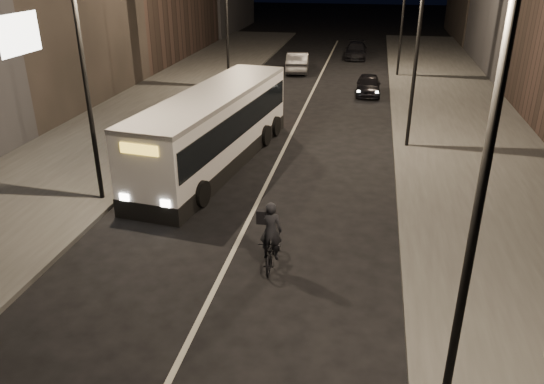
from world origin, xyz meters
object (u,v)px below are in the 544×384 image
at_px(city_bus, 215,125).
at_px(cyclist_on_bicycle, 272,245).
at_px(streetlight_right_near, 468,161).
at_px(streetlight_right_far, 400,0).
at_px(streetlight_left_far, 230,5).
at_px(car_mid, 298,62).
at_px(car_near, 368,85).
at_px(car_far, 356,50).
at_px(streetlight_right_mid, 413,29).
at_px(streetlight_left_near, 89,53).

distance_m(city_bus, cyclist_on_bicycle, 8.66).
bearing_deg(streetlight_right_near, city_bus, 122.31).
distance_m(streetlight_right_far, streetlight_left_far, 12.24).
bearing_deg(streetlight_right_near, streetlight_right_far, 90.00).
xyz_separation_m(streetlight_right_far, streetlight_left_far, (-10.66, -6.00, 0.00)).
relative_size(streetlight_left_far, city_bus, 0.68).
bearing_deg(car_mid, car_near, 125.70).
height_order(streetlight_right_far, cyclist_on_bicycle, streetlight_right_far).
distance_m(streetlight_right_far, car_far, 9.15).
xyz_separation_m(streetlight_left_far, car_near, (8.93, 0.19, -4.73)).
relative_size(streetlight_right_mid, car_near, 2.19).
height_order(city_bus, car_near, city_bus).
relative_size(streetlight_left_near, car_mid, 1.78).
bearing_deg(streetlight_left_near, streetlight_left_far, 90.00).
xyz_separation_m(city_bus, car_far, (4.85, 26.72, -1.06)).
relative_size(streetlight_left_near, streetlight_left_far, 1.00).
xyz_separation_m(streetlight_right_far, cyclist_on_bicycle, (-4.03, -27.18, -4.66)).
bearing_deg(cyclist_on_bicycle, streetlight_right_near, -52.99).
height_order(streetlight_right_far, car_near, streetlight_right_far).
bearing_deg(streetlight_right_mid, streetlight_left_far, 136.84).
xyz_separation_m(city_bus, cyclist_on_bicycle, (3.88, -7.68, -1.01)).
distance_m(streetlight_left_near, car_near, 20.81).
relative_size(streetlight_right_near, city_bus, 0.68).
distance_m(streetlight_left_near, car_far, 32.48).
bearing_deg(streetlight_left_near, cyclist_on_bicycle, -25.57).
height_order(streetlight_left_far, city_bus, streetlight_left_far).
bearing_deg(city_bus, car_near, 73.37).
distance_m(car_near, car_mid, 8.35).
height_order(streetlight_right_mid, streetlight_left_far, same).
relative_size(streetlight_left_far, car_mid, 1.78).
bearing_deg(streetlight_left_far, car_far, 60.10).
xyz_separation_m(car_near, car_mid, (-5.48, 6.29, 0.12)).
relative_size(streetlight_right_far, streetlight_left_near, 1.00).
bearing_deg(streetlight_right_near, streetlight_right_mid, 90.00).
bearing_deg(car_far, car_mid, -121.57).
height_order(city_bus, car_far, city_bus).
bearing_deg(car_far, city_bus, -100.25).
bearing_deg(streetlight_right_mid, car_far, 97.50).
bearing_deg(streetlight_left_far, streetlight_right_near, -67.70).
height_order(car_mid, car_far, car_mid).
xyz_separation_m(streetlight_left_far, car_far, (7.60, 13.23, -4.71)).
height_order(streetlight_right_mid, streetlight_left_near, same).
distance_m(streetlight_right_near, car_near, 26.67).
relative_size(streetlight_right_far, cyclist_on_bicycle, 3.84).
distance_m(streetlight_right_far, city_bus, 21.35).
distance_m(streetlight_right_mid, streetlight_left_far, 14.62).
distance_m(streetlight_right_mid, car_near, 11.36).
height_order(streetlight_left_far, cyclist_on_bicycle, streetlight_left_far).
xyz_separation_m(streetlight_right_far, city_bus, (-7.91, -19.50, -3.65)).
bearing_deg(car_near, streetlight_right_far, 72.35).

